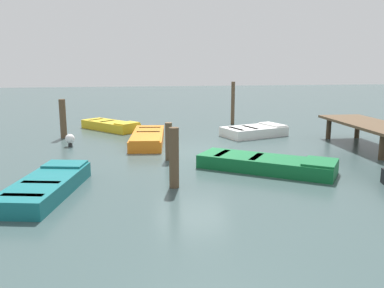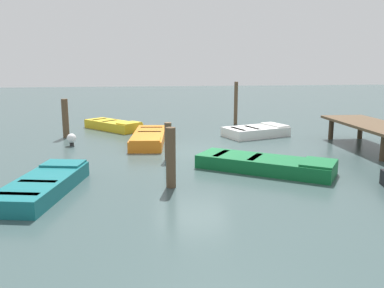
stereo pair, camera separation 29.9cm
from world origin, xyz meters
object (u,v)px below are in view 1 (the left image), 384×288
at_px(rowboat_orange, 148,138).
at_px(rowboat_yellow, 111,125).
at_px(dock_segment, 369,126).
at_px(mooring_piling_near_left, 169,141).
at_px(rowboat_teal, 46,186).
at_px(rowboat_white, 254,131).
at_px(mooring_piling_far_right, 233,103).
at_px(rowboat_green, 267,164).
at_px(marker_buoy, 70,139).
at_px(mooring_piling_near_right, 63,119).
at_px(mooring_piling_mid_left, 174,158).

height_order(rowboat_orange, rowboat_yellow, same).
distance_m(dock_segment, mooring_piling_near_left, 7.68).
bearing_deg(rowboat_teal, rowboat_white, -35.12).
xyz_separation_m(rowboat_yellow, mooring_piling_near_left, (6.45, 2.17, 0.41)).
height_order(rowboat_yellow, mooring_piling_far_right, mooring_piling_far_right).
xyz_separation_m(rowboat_orange, rowboat_white, (-0.88, 4.67, 0.00)).
bearing_deg(mooring_piling_near_left, rowboat_green, 57.19).
distance_m(rowboat_orange, mooring_piling_near_left, 3.07).
distance_m(rowboat_orange, marker_buoy, 2.98).
xyz_separation_m(rowboat_orange, mooring_piling_near_right, (-1.63, -3.49, 0.61)).
bearing_deg(mooring_piling_mid_left, rowboat_orange, -176.05).
distance_m(rowboat_teal, rowboat_green, 6.20).
relative_size(mooring_piling_near_left, marker_buoy, 2.60).
distance_m(rowboat_orange, rowboat_white, 4.75).
xyz_separation_m(mooring_piling_mid_left, marker_buoy, (-5.74, -3.39, -0.50)).
relative_size(mooring_piling_near_right, mooring_piling_near_left, 1.33).
height_order(rowboat_green, marker_buoy, marker_buoy).
distance_m(rowboat_green, mooring_piling_near_left, 3.31).
xyz_separation_m(dock_segment, marker_buoy, (-1.90, -11.16, -0.55)).
relative_size(rowboat_orange, mooring_piling_mid_left, 2.61).
height_order(dock_segment, marker_buoy, dock_segment).
distance_m(dock_segment, mooring_piling_mid_left, 8.67).
height_order(rowboat_white, rowboat_green, same).
relative_size(rowboat_white, mooring_piling_mid_left, 1.92).
height_order(rowboat_teal, rowboat_white, same).
distance_m(mooring_piling_far_right, marker_buoy, 8.88).
bearing_deg(rowboat_green, dock_segment, 62.76).
bearing_deg(rowboat_orange, mooring_piling_mid_left, 10.02).
bearing_deg(marker_buoy, rowboat_green, 54.26).
relative_size(rowboat_orange, rowboat_green, 1.02).
relative_size(rowboat_teal, marker_buoy, 7.50).
relative_size(mooring_piling_far_right, mooring_piling_mid_left, 1.40).
height_order(dock_segment, mooring_piling_far_right, mooring_piling_far_right).
height_order(mooring_piling_near_left, mooring_piling_far_right, mooring_piling_far_right).
bearing_deg(rowboat_orange, dock_segment, 81.39).
distance_m(rowboat_yellow, mooring_piling_near_left, 6.81).
bearing_deg(mooring_piling_near_left, rowboat_orange, -169.45).
xyz_separation_m(mooring_piling_far_right, mooring_piling_mid_left, (10.34, -4.17, -0.31)).
distance_m(rowboat_green, mooring_piling_mid_left, 3.20).
bearing_deg(dock_segment, mooring_piling_mid_left, -62.97).
distance_m(rowboat_teal, mooring_piling_mid_left, 3.21).
bearing_deg(mooring_piling_near_left, mooring_piling_mid_left, -2.75).
bearing_deg(rowboat_white, mooring_piling_near_left, -156.19).
distance_m(dock_segment, rowboat_teal, 11.63).
xyz_separation_m(dock_segment, rowboat_orange, (-2.14, -8.19, -0.62)).
bearing_deg(rowboat_white, rowboat_teal, -156.28).
xyz_separation_m(rowboat_yellow, marker_buoy, (3.70, -1.37, 0.07)).
bearing_deg(mooring_piling_far_right, rowboat_yellow, -81.69).
height_order(dock_segment, rowboat_green, dock_segment).
height_order(rowboat_green, mooring_piling_mid_left, mooring_piling_mid_left).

